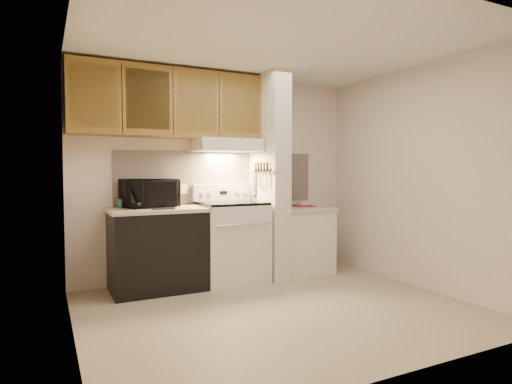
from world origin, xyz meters
TOP-DOWN VIEW (x-y plane):
  - floor at (0.00, 0.00)m, footprint 3.60×3.60m
  - ceiling at (0.00, 0.00)m, footprint 3.60×3.60m
  - wall_back at (0.00, 1.50)m, footprint 3.60×2.50m
  - wall_left at (-1.80, 0.00)m, footprint 0.02×3.00m
  - wall_right at (1.80, 0.00)m, footprint 0.02×3.00m
  - backsplash at (0.00, 1.49)m, footprint 2.60×0.02m
  - range_body at (0.00, 1.16)m, footprint 0.76×0.65m
  - oven_window at (0.00, 0.84)m, footprint 0.50×0.01m
  - oven_handle at (0.00, 0.80)m, footprint 0.65×0.02m
  - cooktop at (0.00, 1.16)m, footprint 0.74×0.64m
  - range_backguard at (0.00, 1.44)m, footprint 0.76×0.08m
  - range_display at (0.00, 1.40)m, footprint 0.10×0.01m
  - range_knob_left_outer at (-0.28, 1.40)m, footprint 0.05×0.02m
  - range_knob_left_inner at (-0.18, 1.40)m, footprint 0.05×0.02m
  - range_knob_right_inner at (0.18, 1.40)m, footprint 0.05×0.02m
  - range_knob_right_outer at (0.28, 1.40)m, footprint 0.05×0.02m
  - dishwasher_front at (-0.88, 1.17)m, footprint 1.00×0.63m
  - left_countertop at (-0.88, 1.17)m, footprint 1.04×0.67m
  - spoon_rest at (-0.86, 0.97)m, footprint 0.24×0.08m
  - teal_jar at (-1.23, 1.39)m, footprint 0.11×0.11m
  - outlet at (-0.48, 1.48)m, footprint 0.08×0.01m
  - microwave at (-0.93, 1.31)m, footprint 0.64×0.49m
  - partition_pillar at (0.51, 1.15)m, footprint 0.22×0.70m
  - pillar_trim at (0.39, 1.15)m, footprint 0.01×0.70m
  - knife_strip at (0.39, 1.10)m, footprint 0.02×0.42m
  - knife_blade_a at (0.38, 0.93)m, footprint 0.01×0.03m
  - knife_handle_a at (0.38, 0.95)m, footprint 0.02×0.02m
  - knife_blade_b at (0.38, 1.02)m, footprint 0.01×0.04m
  - knife_handle_b at (0.38, 1.03)m, footprint 0.02×0.02m
  - knife_blade_c at (0.38, 1.10)m, footprint 0.01×0.04m
  - knife_handle_c at (0.38, 1.11)m, footprint 0.02×0.02m
  - knife_blade_d at (0.38, 1.19)m, footprint 0.01×0.04m
  - knife_handle_d at (0.38, 1.19)m, footprint 0.02×0.02m
  - knife_blade_e at (0.38, 1.27)m, footprint 0.01×0.04m
  - knife_handle_e at (0.38, 1.25)m, footprint 0.02×0.02m
  - oven_mitt at (0.38, 1.32)m, footprint 0.03×0.11m
  - right_cab_base at (0.97, 1.15)m, footprint 0.70×0.60m
  - right_countertop at (0.97, 1.15)m, footprint 0.74×0.64m
  - red_folder at (1.07, 1.25)m, footprint 0.31×0.37m
  - white_box at (1.13, 1.33)m, footprint 0.15×0.11m
  - range_hood at (0.00, 1.28)m, footprint 0.78×0.44m
  - hood_lip at (0.00, 1.07)m, footprint 0.78×0.04m
  - upper_cabinets at (-0.69, 1.32)m, footprint 2.18×0.33m
  - cab_door_a at (-1.51, 1.17)m, footprint 0.46×0.01m
  - cab_gap_a at (-1.23, 1.16)m, footprint 0.01×0.01m
  - cab_door_b at (-0.96, 1.17)m, footprint 0.46×0.01m
  - cab_gap_b at (-0.69, 1.16)m, footprint 0.01×0.01m
  - cab_door_c at (-0.42, 1.17)m, footprint 0.46×0.01m
  - cab_gap_c at (-0.14, 1.16)m, footprint 0.01×0.01m
  - cab_door_d at (0.13, 1.17)m, footprint 0.46×0.01m

SIDE VIEW (x-z plane):
  - floor at x=0.00m, z-range 0.00..0.00m
  - right_cab_base at x=0.97m, z-range 0.00..0.81m
  - dishwasher_front at x=-0.88m, z-range 0.00..0.87m
  - range_body at x=0.00m, z-range 0.00..0.92m
  - oven_window at x=0.00m, z-range 0.35..0.65m
  - oven_handle at x=0.00m, z-range 0.71..0.73m
  - right_countertop at x=0.97m, z-range 0.81..0.85m
  - red_folder at x=1.07m, z-range 0.85..0.86m
  - white_box at x=1.13m, z-range 0.85..0.89m
  - left_countertop at x=-0.88m, z-range 0.87..0.91m
  - spoon_rest at x=-0.86m, z-range 0.91..0.93m
  - cooktop at x=0.00m, z-range 0.92..0.95m
  - teal_jar at x=-1.23m, z-range 0.91..1.01m
  - range_backguard at x=0.00m, z-range 0.95..1.15m
  - range_display at x=0.00m, z-range 1.03..1.07m
  - range_knob_left_outer at x=-0.28m, z-range 1.03..1.07m
  - range_knob_left_inner at x=-0.18m, z-range 1.03..1.07m
  - range_knob_right_inner at x=0.18m, z-range 1.03..1.07m
  - range_knob_right_outer at x=0.28m, z-range 1.03..1.07m
  - microwave at x=-0.93m, z-range 0.91..1.23m
  - outlet at x=-0.48m, z-range 1.04..1.16m
  - oven_mitt at x=0.38m, z-range 1.01..1.27m
  - knife_blade_c at x=0.38m, z-range 1.10..1.30m
  - knife_blade_b at x=0.38m, z-range 1.12..1.30m
  - knife_blade_e at x=0.38m, z-range 1.12..1.30m
  - knife_blade_a at x=0.38m, z-range 1.14..1.30m
  - knife_blade_d at x=0.38m, z-range 1.14..1.30m
  - backsplash at x=0.00m, z-range 0.92..1.55m
  - wall_back at x=0.00m, z-range 1.24..1.26m
  - wall_left at x=-1.80m, z-range 0.00..2.50m
  - wall_right at x=1.80m, z-range 0.00..2.50m
  - partition_pillar at x=0.51m, z-range 0.00..2.50m
  - pillar_trim at x=0.39m, z-range 1.28..1.32m
  - knife_strip at x=0.39m, z-range 1.30..1.34m
  - knife_handle_a at x=0.38m, z-range 1.32..1.42m
  - knife_handle_b at x=0.38m, z-range 1.32..1.42m
  - knife_handle_c at x=0.38m, z-range 1.32..1.42m
  - knife_handle_d at x=0.38m, z-range 1.32..1.42m
  - knife_handle_e at x=0.38m, z-range 1.32..1.42m
  - hood_lip at x=0.00m, z-range 1.55..1.61m
  - range_hood at x=0.00m, z-range 1.55..1.70m
  - upper_cabinets at x=-0.69m, z-range 1.70..2.47m
  - cab_door_a at x=-1.51m, z-range 1.77..2.40m
  - cab_gap_a at x=-1.23m, z-range 1.72..2.45m
  - cab_door_b at x=-0.96m, z-range 1.77..2.40m
  - cab_gap_b at x=-0.69m, z-range 1.72..2.45m
  - cab_door_c at x=-0.42m, z-range 1.77..2.40m
  - cab_gap_c at x=-0.14m, z-range 1.72..2.45m
  - cab_door_d at x=0.13m, z-range 1.77..2.40m
  - ceiling at x=0.00m, z-range 2.50..2.50m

